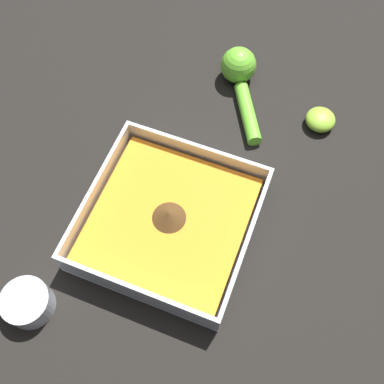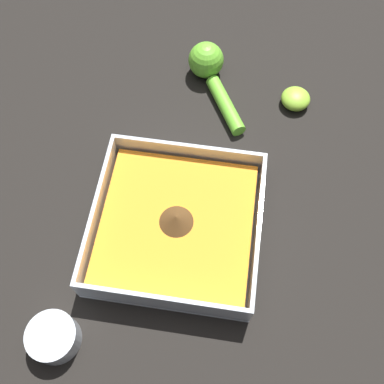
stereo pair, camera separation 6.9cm
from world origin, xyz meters
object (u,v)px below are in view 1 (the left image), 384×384
(square_dish, at_px, (170,222))
(spice_bowl, at_px, (28,303))
(lemon_half, at_px, (320,120))
(lemon_squeezer, at_px, (240,75))

(square_dish, xyz_separation_m, spice_bowl, (0.19, -0.14, -0.00))
(lemon_half, bearing_deg, lemon_squeezer, -101.37)
(square_dish, distance_m, lemon_squeezer, 0.31)
(square_dish, relative_size, lemon_squeezer, 1.44)
(square_dish, relative_size, lemon_half, 4.78)
(square_dish, bearing_deg, spice_bowl, -36.72)
(lemon_half, bearing_deg, spice_bowl, -33.75)
(square_dish, distance_m, spice_bowl, 0.23)
(spice_bowl, distance_m, lemon_half, 0.55)
(square_dish, relative_size, spice_bowl, 3.60)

